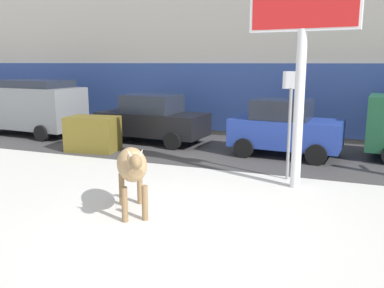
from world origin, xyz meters
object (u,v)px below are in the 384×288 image
(billboard, at_px, (304,5))
(car_grey_van, at_px, (31,106))
(cow_tan, at_px, (132,166))
(car_black_sedan, at_px, (152,119))
(car_blue_hatchback, at_px, (285,128))
(pedestrian_near_billboard, at_px, (132,108))
(dumpster, at_px, (93,134))
(pedestrian_by_cars, at_px, (131,108))
(street_sign, at_px, (290,117))

(billboard, relative_size, car_grey_van, 1.17)
(cow_tan, bearing_deg, car_black_sedan, 113.68)
(car_blue_hatchback, height_order, pedestrian_near_billboard, car_blue_hatchback)
(car_black_sedan, relative_size, pedestrian_near_billboard, 2.50)
(billboard, xyz_separation_m, car_grey_van, (-11.41, 3.57, -3.07))
(car_black_sedan, bearing_deg, dumpster, -119.97)
(pedestrian_near_billboard, xyz_separation_m, pedestrian_by_cars, (-0.04, 0.00, 0.00))
(pedestrian_near_billboard, distance_m, pedestrian_by_cars, 0.04)
(pedestrian_by_cars, relative_size, street_sign, 0.61)
(billboard, bearing_deg, pedestrian_by_cars, 140.64)
(billboard, bearing_deg, street_sign, 113.82)
(car_black_sedan, relative_size, street_sign, 1.53)
(car_black_sedan, bearing_deg, pedestrian_by_cars, 130.73)
(cow_tan, distance_m, car_blue_hatchback, 6.76)
(cow_tan, relative_size, street_sign, 0.64)
(street_sign, bearing_deg, cow_tan, -124.93)
(car_black_sedan, bearing_deg, car_grey_van, -176.50)
(billboard, distance_m, street_sign, 2.74)
(cow_tan, xyz_separation_m, pedestrian_by_cars, (-5.77, 10.11, -0.11))
(cow_tan, height_order, car_blue_hatchback, car_blue_hatchback)
(billboard, bearing_deg, dumpster, 166.00)
(pedestrian_by_cars, distance_m, street_sign, 10.56)
(car_grey_van, xyz_separation_m, pedestrian_near_billboard, (2.83, 3.51, -0.36))
(pedestrian_by_cars, height_order, street_sign, street_sign)
(cow_tan, distance_m, billboard, 5.33)
(car_blue_hatchback, bearing_deg, pedestrian_near_billboard, 154.76)
(car_grey_van, xyz_separation_m, car_black_sedan, (5.51, 0.34, -0.33))
(car_black_sedan, bearing_deg, car_blue_hatchback, -5.59)
(car_black_sedan, xyz_separation_m, pedestrian_by_cars, (-2.73, 3.17, -0.03))
(car_black_sedan, bearing_deg, billboard, -33.53)
(car_blue_hatchback, distance_m, pedestrian_near_billboard, 8.60)
(street_sign, bearing_deg, car_blue_hatchback, 100.61)
(car_blue_hatchback, bearing_deg, cow_tan, -107.67)
(car_blue_hatchback, bearing_deg, car_grey_van, 179.13)
(cow_tan, xyz_separation_m, car_blue_hatchback, (2.05, 6.44, -0.07))
(billboard, xyz_separation_m, pedestrian_near_billboard, (-8.58, 7.08, -3.43))
(car_grey_van, relative_size, street_sign, 1.68)
(cow_tan, relative_size, car_grey_van, 0.38)
(car_blue_hatchback, relative_size, street_sign, 1.28)
(billboard, xyz_separation_m, dumpster, (-7.13, 1.78, -3.71))
(pedestrian_near_billboard, height_order, dumpster, pedestrian_near_billboard)
(dumpster, distance_m, street_sign, 7.02)
(pedestrian_near_billboard, relative_size, dumpster, 1.02)
(billboard, height_order, car_grey_van, billboard)
(billboard, height_order, pedestrian_by_cars, billboard)
(car_blue_hatchback, height_order, street_sign, street_sign)
(pedestrian_by_cars, xyz_separation_m, dumpster, (1.50, -5.30, -0.28))
(dumpster, relative_size, street_sign, 0.60)
(car_blue_hatchback, bearing_deg, billboard, -76.74)
(pedestrian_by_cars, bearing_deg, billboard, -39.36)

